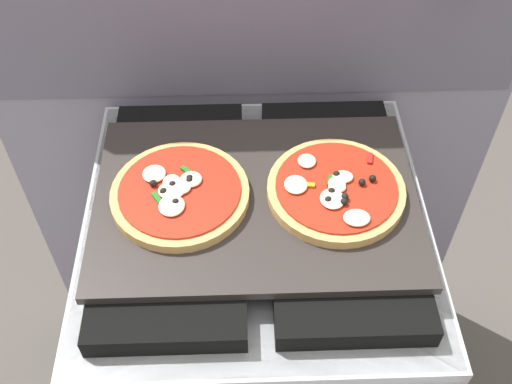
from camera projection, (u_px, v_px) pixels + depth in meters
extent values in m
cube|color=gray|center=(251.00, 123.00, 1.34)|extent=(1.10, 0.03, 1.55)
cube|color=#B7BABF|center=(256.00, 336.00, 1.38)|extent=(0.60, 0.60, 0.86)
cube|color=black|center=(256.00, 219.00, 1.06)|extent=(0.59, 0.59, 0.01)
cube|color=black|center=(174.00, 212.00, 1.04)|extent=(0.24, 0.51, 0.04)
cube|color=black|center=(337.00, 208.00, 1.04)|extent=(0.24, 0.51, 0.04)
cube|color=#2D2826|center=(256.00, 199.00, 1.02)|extent=(0.54, 0.38, 0.02)
cylinder|color=tan|center=(180.00, 195.00, 1.00)|extent=(0.23, 0.23, 0.02)
cylinder|color=#AD2614|center=(180.00, 191.00, 0.99)|extent=(0.20, 0.20, 0.00)
ellipsoid|color=beige|center=(172.00, 182.00, 1.00)|extent=(0.03, 0.03, 0.01)
ellipsoid|color=beige|center=(179.00, 186.00, 0.99)|extent=(0.04, 0.03, 0.01)
ellipsoid|color=beige|center=(191.00, 179.00, 1.00)|extent=(0.04, 0.04, 0.01)
ellipsoid|color=beige|center=(154.00, 174.00, 1.01)|extent=(0.04, 0.04, 0.01)
ellipsoid|color=beige|center=(172.00, 190.00, 0.99)|extent=(0.04, 0.04, 0.01)
ellipsoid|color=beige|center=(172.00, 206.00, 0.96)|extent=(0.04, 0.05, 0.01)
sphere|color=black|center=(190.00, 178.00, 1.00)|extent=(0.01, 0.01, 0.01)
cube|color=#19721E|center=(187.00, 171.00, 1.02)|extent=(0.02, 0.02, 0.00)
cube|color=#19721E|center=(157.00, 198.00, 0.98)|extent=(0.02, 0.02, 0.00)
sphere|color=black|center=(189.00, 180.00, 1.00)|extent=(0.01, 0.01, 0.01)
sphere|color=black|center=(173.00, 185.00, 0.99)|extent=(0.01, 0.01, 0.01)
sphere|color=black|center=(176.00, 202.00, 0.97)|extent=(0.01, 0.01, 0.01)
cube|color=#19721E|center=(191.00, 180.00, 1.00)|extent=(0.03, 0.02, 0.00)
sphere|color=black|center=(164.00, 191.00, 0.98)|extent=(0.01, 0.01, 0.01)
sphere|color=black|center=(153.00, 183.00, 0.99)|extent=(0.01, 0.01, 0.01)
cylinder|color=tan|center=(336.00, 192.00, 1.01)|extent=(0.23, 0.23, 0.02)
cylinder|color=#AD2614|center=(337.00, 187.00, 1.00)|extent=(0.20, 0.20, 0.00)
ellipsoid|color=beige|center=(357.00, 218.00, 0.95)|extent=(0.04, 0.04, 0.01)
ellipsoid|color=beige|center=(296.00, 186.00, 0.99)|extent=(0.04, 0.04, 0.01)
ellipsoid|color=beige|center=(332.00, 199.00, 0.97)|extent=(0.04, 0.04, 0.01)
ellipsoid|color=beige|center=(307.00, 161.00, 1.03)|extent=(0.03, 0.03, 0.01)
ellipsoid|color=beige|center=(337.00, 182.00, 1.00)|extent=(0.03, 0.03, 0.01)
ellipsoid|color=beige|center=(337.00, 187.00, 0.99)|extent=(0.03, 0.03, 0.01)
ellipsoid|color=beige|center=(343.00, 177.00, 1.01)|extent=(0.04, 0.03, 0.01)
sphere|color=black|center=(362.00, 183.00, 0.99)|extent=(0.01, 0.01, 0.01)
cube|color=#19721E|center=(330.00, 180.00, 1.00)|extent=(0.01, 0.03, 0.00)
sphere|color=black|center=(328.00, 200.00, 0.97)|extent=(0.01, 0.01, 0.01)
cube|color=gold|center=(353.00, 220.00, 0.95)|extent=(0.02, 0.02, 0.00)
sphere|color=black|center=(345.00, 197.00, 0.97)|extent=(0.01, 0.01, 0.01)
sphere|color=black|center=(337.00, 174.00, 1.01)|extent=(0.01, 0.01, 0.01)
cube|color=gold|center=(308.00, 186.00, 0.99)|extent=(0.02, 0.01, 0.00)
sphere|color=black|center=(331.00, 191.00, 0.98)|extent=(0.01, 0.01, 0.01)
cube|color=red|center=(370.00, 158.00, 1.04)|extent=(0.01, 0.03, 0.00)
sphere|color=black|center=(344.00, 202.00, 0.97)|extent=(0.01, 0.01, 0.01)
sphere|color=black|center=(345.00, 197.00, 0.97)|extent=(0.01, 0.01, 0.01)
sphere|color=black|center=(373.00, 178.00, 1.00)|extent=(0.01, 0.01, 0.01)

